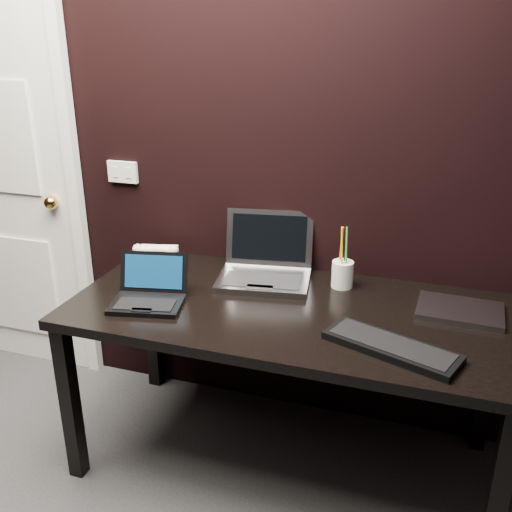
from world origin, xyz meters
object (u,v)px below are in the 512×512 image
(silver_laptop, at_px, (265,268))
(ext_keyboard, at_px, (391,347))
(pen_cup, at_px, (342,273))
(closed_laptop, at_px, (460,311))
(desk, at_px, (287,324))
(netbook, at_px, (149,294))
(mobile_phone, at_px, (150,272))
(desk_phone, at_px, (156,256))

(silver_laptop, relative_size, ext_keyboard, 0.91)
(ext_keyboard, height_order, pen_cup, pen_cup)
(silver_laptop, bearing_deg, closed_laptop, -5.47)
(desk, distance_m, netbook, 0.56)
(closed_laptop, height_order, mobile_phone, mobile_phone)
(closed_laptop, bearing_deg, desk_phone, 176.32)
(netbook, xyz_separation_m, mobile_phone, (-0.10, 0.20, 0.00))
(silver_laptop, xyz_separation_m, desk_phone, (-0.53, 0.01, -0.01))
(netbook, xyz_separation_m, closed_laptop, (1.16, 0.29, -0.02))
(pen_cup, bearing_deg, netbook, -150.75)
(closed_laptop, distance_m, pen_cup, 0.48)
(silver_laptop, bearing_deg, mobile_phone, -160.73)
(desk_phone, bearing_deg, netbook, -66.69)
(ext_keyboard, relative_size, mobile_phone, 4.93)
(desk, bearing_deg, mobile_phone, 174.02)
(desk_phone, relative_size, mobile_phone, 2.24)
(desk, distance_m, desk_phone, 0.74)
(netbook, relative_size, mobile_phone, 3.28)
(netbook, distance_m, ext_keyboard, 0.95)
(desk, xyz_separation_m, ext_keyboard, (0.42, -0.20, 0.09))
(ext_keyboard, xyz_separation_m, closed_laptop, (0.22, 0.36, -0.00))
(ext_keyboard, bearing_deg, mobile_phone, 165.50)
(desk, height_order, desk_phone, desk_phone)
(closed_laptop, bearing_deg, pen_cup, 167.87)
(mobile_phone, bearing_deg, desk, -5.98)
(silver_laptop, relative_size, pen_cup, 1.65)
(ext_keyboard, relative_size, closed_laptop, 1.48)
(ext_keyboard, distance_m, pen_cup, 0.52)
(desk_phone, bearing_deg, ext_keyboard, -21.81)
(closed_laptop, relative_size, pen_cup, 1.23)
(desk, xyz_separation_m, pen_cup, (0.17, 0.25, 0.14))
(closed_laptop, relative_size, desk_phone, 1.48)
(silver_laptop, bearing_deg, pen_cup, 4.22)
(silver_laptop, distance_m, ext_keyboard, 0.72)
(desk, distance_m, pen_cup, 0.33)
(silver_laptop, relative_size, closed_laptop, 1.34)
(desk, bearing_deg, desk_phone, 160.97)
(ext_keyboard, bearing_deg, netbook, 175.82)
(desk, bearing_deg, ext_keyboard, -26.20)
(closed_laptop, distance_m, desk_phone, 1.33)
(desk_phone, bearing_deg, pen_cup, 1.05)
(desk, distance_m, ext_keyboard, 0.47)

